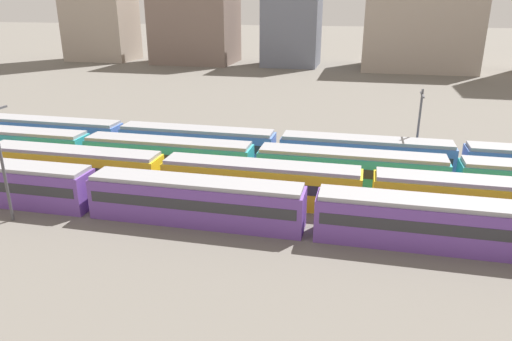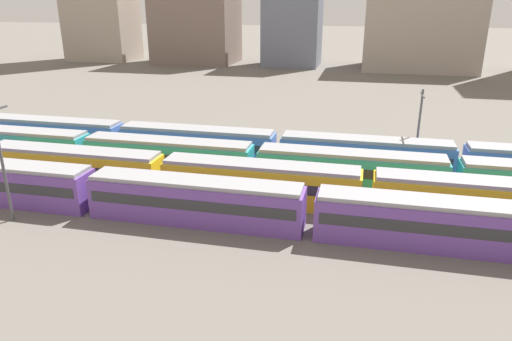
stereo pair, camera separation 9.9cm
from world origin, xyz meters
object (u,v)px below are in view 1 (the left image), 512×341
(train_track_3, at_px, (459,161))
(catenary_pole_1, at_px, (419,124))
(catenary_pole_2, at_px, (1,158))
(train_track_1, at_px, (260,182))
(train_track_2, at_px, (255,163))
(train_track_0, at_px, (310,211))

(train_track_3, height_order, catenary_pole_1, catenary_pole_1)
(catenary_pole_1, bearing_deg, catenary_pole_2, -147.57)
(train_track_1, distance_m, train_track_2, 5.46)
(train_track_2, height_order, catenary_pole_1, catenary_pole_1)
(train_track_0, bearing_deg, train_track_3, 49.23)
(train_track_0, bearing_deg, train_track_2, 123.18)
(train_track_3, relative_size, catenary_pole_2, 11.25)
(train_track_2, bearing_deg, train_track_1, -72.22)
(train_track_1, height_order, catenary_pole_1, catenary_pole_1)
(train_track_2, xyz_separation_m, catenary_pole_1, (16.20, 7.99, 2.94))
(train_track_1, bearing_deg, train_track_0, -45.37)
(train_track_1, relative_size, catenary_pole_2, 5.58)
(train_track_1, relative_size, train_track_2, 0.75)
(train_track_1, relative_size, train_track_3, 0.50)
(train_track_0, height_order, catenary_pole_2, catenary_pole_2)
(train_track_1, xyz_separation_m, catenary_pole_1, (14.54, 13.19, 2.94))
(train_track_1, bearing_deg, catenary_pole_1, 42.22)
(train_track_0, distance_m, train_track_2, 12.43)
(train_track_3, xyz_separation_m, catenary_pole_1, (-4.05, 2.79, 2.94))
(train_track_0, distance_m, train_track_1, 7.31)
(train_track_0, height_order, train_track_1, same)
(catenary_pole_1, bearing_deg, train_track_1, -137.78)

